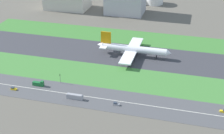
% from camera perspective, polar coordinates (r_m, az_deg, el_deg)
% --- Properties ---
extents(ground_plane, '(800.00, 800.00, 0.00)m').
position_cam_1_polar(ground_plane, '(296.62, 0.63, 2.24)').
color(ground_plane, '#5B564C').
extents(runway, '(280.00, 46.00, 0.10)m').
position_cam_1_polar(runway, '(296.60, 0.63, 2.25)').
color(runway, '#38383D').
rests_on(runway, ground_plane).
extents(grass_median_north, '(280.00, 36.00, 0.10)m').
position_cam_1_polar(grass_median_north, '(333.16, 2.40, 5.13)').
color(grass_median_north, '#3D7A33').
rests_on(grass_median_north, ground_plane).
extents(grass_median_south, '(280.00, 36.00, 0.10)m').
position_cam_1_polar(grass_median_south, '(261.35, -1.63, -1.43)').
color(grass_median_south, '#427F38').
rests_on(grass_median_south, ground_plane).
extents(highway, '(280.00, 28.00, 0.10)m').
position_cam_1_polar(highway, '(235.14, -3.86, -5.04)').
color(highway, '#4C4C4F').
rests_on(highway, ground_plane).
extents(highway_centerline, '(266.00, 0.50, 0.01)m').
position_cam_1_polar(highway_centerline, '(235.11, -3.86, -5.03)').
color(highway_centerline, silver).
rests_on(highway_centerline, highway).
extents(airliner, '(65.00, 56.00, 19.70)m').
position_cam_1_polar(airliner, '(291.08, 3.41, 3.03)').
color(airliner, white).
rests_on(airliner, runway).
extents(bus_0, '(11.60, 2.50, 3.50)m').
position_cam_1_polar(bus_0, '(232.92, -6.32, -4.99)').
color(bus_0, '#99999E').
rests_on(bus_0, highway).
extents(car_1, '(4.40, 1.80, 2.00)m').
position_cam_1_polar(car_1, '(230.23, 18.31, -7.07)').
color(car_1, yellow).
rests_on(car_1, highway).
extents(car_0, '(4.40, 1.80, 2.00)m').
position_cam_1_polar(car_0, '(252.41, -16.27, -3.52)').
color(car_0, yellow).
rests_on(car_0, highway).
extents(truck_0, '(8.40, 2.50, 4.00)m').
position_cam_1_polar(truck_0, '(252.71, -12.28, -2.76)').
color(truck_0, '#19662D').
rests_on(truck_0, highway).
extents(car_2, '(4.40, 1.80, 2.00)m').
position_cam_1_polar(car_2, '(225.63, 0.69, -6.24)').
color(car_2, '#99999E').
rests_on(car_2, highway).
extents(traffic_light, '(0.36, 0.50, 7.20)m').
position_cam_1_polar(traffic_light, '(252.18, -8.74, -1.80)').
color(traffic_light, '#4C4C51').
rests_on(traffic_light, highway).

